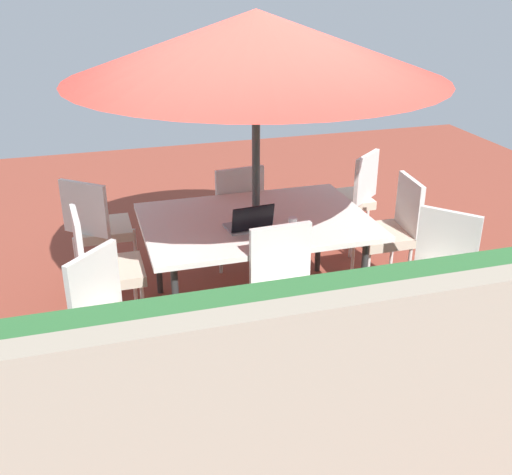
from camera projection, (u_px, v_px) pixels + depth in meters
ground_plane at (256, 307)px, 5.02m from camera, size 10.00×10.00×0.02m
hedge_row at (393, 424)px, 2.80m from camera, size 6.30×0.66×1.30m
dining_table at (256, 225)px, 4.72m from camera, size 1.74×1.22×0.77m
patio_umbrella at (256, 46)px, 4.18m from camera, size 2.68×2.68×2.30m
chair_north at (288, 292)px, 4.12m from camera, size 0.46×0.47×0.98m
chair_northwest at (438, 273)px, 4.36m from camera, size 0.59×0.59×0.98m
chair_south at (234, 209)px, 5.50m from camera, size 0.47×0.48×0.98m
chair_southwest at (350, 195)px, 5.83m from camera, size 0.58×0.59×0.98m
chair_east at (103, 266)px, 4.47m from camera, size 0.47×0.46×0.98m
chair_southeast at (98, 225)px, 5.16m from camera, size 0.58×0.59×0.98m
chair_west at (390, 228)px, 5.10m from camera, size 0.48×0.47×0.98m
chair_northeast at (116, 319)px, 3.80m from camera, size 0.59×0.59×0.98m
laptop at (250, 224)px, 4.50m from camera, size 0.34×0.28×0.21m
cup at (293, 223)px, 4.52m from camera, size 0.07×0.07×0.09m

